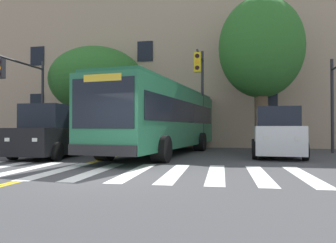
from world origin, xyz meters
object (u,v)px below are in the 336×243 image
car_white_far_lane (277,133)px  traffic_light_far_corner (26,87)px  street_tree_curbside_large (261,48)px  car_black_near_lane (54,133)px  street_tree_curbside_small (98,81)px  city_bus (164,117)px  traffic_light_overhead (201,83)px  car_red_behind_bus (177,134)px

car_white_far_lane → traffic_light_far_corner: bearing=175.4°
street_tree_curbside_large → car_black_near_lane: bearing=-149.7°
traffic_light_far_corner → street_tree_curbside_small: 5.10m
street_tree_curbside_large → street_tree_curbside_small: bearing=169.7°
street_tree_curbside_large → traffic_light_far_corner: bearing=-169.4°
car_black_near_lane → traffic_light_far_corner: 5.38m
city_bus → traffic_light_far_corner: traffic_light_far_corner is taller
car_black_near_lane → traffic_light_far_corner: (-3.55, 3.14, 2.54)m
car_black_near_lane → traffic_light_overhead: (6.20, 4.66, 2.73)m
city_bus → traffic_light_overhead: 3.35m
car_white_far_lane → street_tree_curbside_small: size_ratio=0.56×
car_black_near_lane → traffic_light_overhead: traffic_light_overhead is taller
city_bus → car_red_behind_bus: bearing=95.6°
city_bus → street_tree_curbside_small: bearing=138.4°
car_black_near_lane → street_tree_curbside_small: (-1.08, 7.52, 3.41)m
city_bus → car_black_near_lane: size_ratio=2.60×
car_black_near_lane → street_tree_curbside_large: size_ratio=0.55×
car_red_behind_bus → street_tree_curbside_large: bearing=-52.2°
traffic_light_overhead → traffic_light_far_corner: bearing=-171.2°
car_red_behind_bus → street_tree_curbside_small: 8.33m
car_red_behind_bus → traffic_light_overhead: 9.68m
car_black_near_lane → car_white_far_lane: 10.12m
traffic_light_overhead → car_red_behind_bus: bearing=107.3°
street_tree_curbside_small → car_black_near_lane: bearing=-81.8°
city_bus → traffic_light_overhead: (1.66, 2.12, 1.98)m
street_tree_curbside_small → traffic_light_overhead: bearing=-21.5°
car_red_behind_bus → traffic_light_overhead: size_ratio=0.71×
city_bus → traffic_light_overhead: size_ratio=2.13×
car_black_near_lane → traffic_light_far_corner: traffic_light_far_corner is taller
car_black_near_lane → street_tree_curbside_small: street_tree_curbside_small is taller
car_red_behind_bus → traffic_light_overhead: bearing=-72.7°
city_bus → car_white_far_lane: size_ratio=2.64×
car_red_behind_bus → city_bus: bearing=-84.4°
city_bus → street_tree_curbside_small: (-5.62, 4.99, 2.67)m
city_bus → car_black_near_lane: 5.25m
city_bus → traffic_light_overhead: bearing=52.0°
car_red_behind_bus → street_tree_curbside_large: 11.13m
car_black_near_lane → car_red_behind_bus: car_black_near_lane is taller
traffic_light_far_corner → car_red_behind_bus: bearing=55.7°
traffic_light_overhead → street_tree_curbside_small: street_tree_curbside_small is taller
traffic_light_far_corner → street_tree_curbside_small: bearing=60.6°
car_black_near_lane → street_tree_curbside_small: bearing=98.2°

